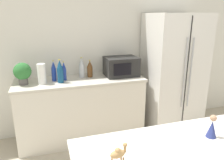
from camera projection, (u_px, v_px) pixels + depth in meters
name	position (u px, v px, depth m)	size (l,w,h in m)	color
wall_back	(95.00, 51.00, 3.40)	(8.00, 0.06, 2.55)	silver
back_counter	(82.00, 109.00, 3.25)	(1.82, 0.63, 0.93)	silver
refrigerator	(173.00, 73.00, 3.46)	(0.83, 0.74, 1.84)	silver
potted_plant	(22.00, 72.00, 2.83)	(0.22, 0.22, 0.29)	#595451
paper_towel_roll	(42.00, 74.00, 2.87)	(0.11, 0.11, 0.27)	white
microwave	(121.00, 66.00, 3.27)	(0.48, 0.37, 0.28)	black
back_bottle_0	(82.00, 68.00, 3.17)	(0.08, 0.08, 0.30)	#B2B7BC
back_bottle_1	(64.00, 71.00, 3.04)	(0.06, 0.06, 0.26)	navy
back_bottle_2	(90.00, 69.00, 3.19)	(0.08, 0.08, 0.25)	brown
back_bottle_3	(60.00, 72.00, 2.92)	(0.08, 0.08, 0.32)	navy
back_bottle_4	(54.00, 71.00, 3.00)	(0.06, 0.06, 0.29)	navy
camel_figurine	(118.00, 153.00, 1.25)	(0.11, 0.06, 0.13)	#A87F4C
wise_man_figurine_blue	(212.00, 128.00, 1.54)	(0.07, 0.07, 0.17)	navy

